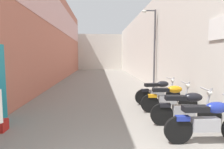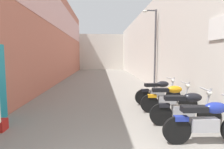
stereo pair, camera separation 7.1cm
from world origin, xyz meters
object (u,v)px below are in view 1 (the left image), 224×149
at_px(motorcycle_nearest, 208,121).
at_px(motorcycle_fourth, 158,91).
at_px(motorcycle_second, 186,108).
at_px(motorcycle_third, 169,98).
at_px(street_lamp, 153,43).

relative_size(motorcycle_nearest, motorcycle_fourth, 1.00).
height_order(motorcycle_second, motorcycle_third, same).
relative_size(motorcycle_fourth, street_lamp, 0.42).
height_order(motorcycle_nearest, motorcycle_second, same).
bearing_deg(motorcycle_fourth, motorcycle_third, -90.00).
height_order(motorcycle_nearest, street_lamp, street_lamp).
bearing_deg(motorcycle_second, street_lamp, 82.86).
relative_size(motorcycle_third, motorcycle_fourth, 1.00).
xyz_separation_m(motorcycle_second, motorcycle_fourth, (-0.00, 2.30, 0.00)).
xyz_separation_m(motorcycle_third, street_lamp, (0.69, 4.37, 2.08)).
relative_size(motorcycle_second, motorcycle_third, 1.00).
distance_m(motorcycle_second, street_lamp, 5.96).
xyz_separation_m(motorcycle_second, motorcycle_third, (0.00, 1.18, 0.00)).
height_order(motorcycle_nearest, motorcycle_fourth, same).
xyz_separation_m(motorcycle_second, street_lamp, (0.69, 5.55, 2.08)).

